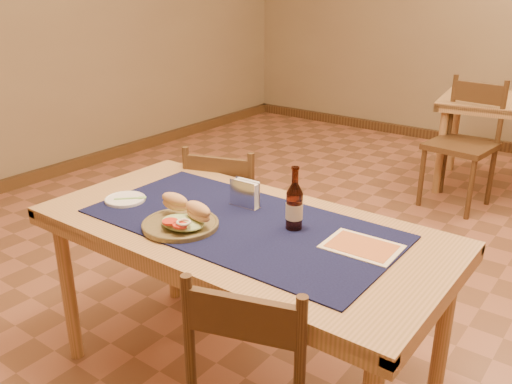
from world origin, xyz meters
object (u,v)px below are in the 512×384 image
Objects in this scene: napkin_holder at (245,194)px; beer_bottle at (294,206)px; chair_main_far at (229,217)px; sandwich_plate at (182,220)px; main_table at (241,243)px.

beer_bottle is at bearing -11.52° from napkin_holder.
chair_main_far is 0.86m from sandwich_plate.
chair_main_far is at bearing 133.10° from main_table.
main_table is 0.21m from napkin_holder.
beer_bottle is 0.28m from napkin_holder.
beer_bottle is (0.34, 0.24, 0.06)m from sandwich_plate.
chair_main_far is 3.57× the size of beer_bottle.
chair_main_far is 0.93m from beer_bottle.
main_table is 0.78m from chair_main_far.
napkin_holder is (-0.08, 0.14, 0.14)m from main_table.
chair_main_far is (-0.51, 0.54, -0.22)m from main_table.
napkin_holder is (0.43, -0.41, 0.36)m from chair_main_far.
chair_main_far is 2.97× the size of sandwich_plate.
sandwich_plate is (0.36, -0.71, 0.34)m from chair_main_far.
napkin_holder is at bearing 168.48° from beer_bottle.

